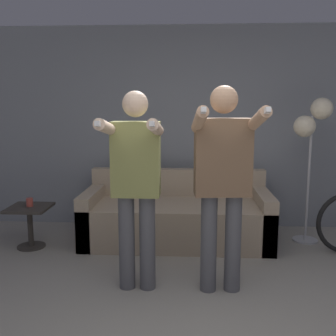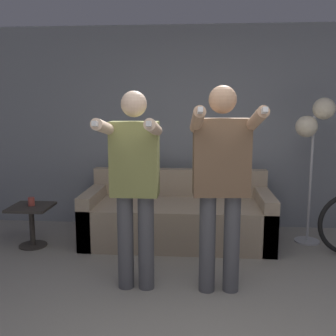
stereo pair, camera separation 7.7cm
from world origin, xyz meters
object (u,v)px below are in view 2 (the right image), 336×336
Objects in this scene: cat at (146,163)px; person_left at (135,178)px; side_table at (31,217)px; cup at (31,202)px; floor_lamp at (315,127)px; person_right at (221,174)px; couch at (178,218)px.

person_left is at bearing -85.76° from cat.
cup reaches higher than side_table.
side_table is (-3.19, -0.39, -1.02)m from floor_lamp.
cup is (0.00, 0.01, 0.18)m from side_table.
couch is at bearing 104.60° from person_right.
couch is at bearing -40.45° from cat.
cat reaches higher than cup.
person_right is at bearing -24.52° from cup.
cat is at bearing 28.20° from cup.
side_table is at bearing -117.02° from cup.
cat is at bearing 171.96° from floor_lamp.
cat is (-0.85, 1.60, -0.17)m from person_right.
cat is (-0.12, 1.61, -0.12)m from person_left.
side_table is at bearing -169.51° from couch.
couch is 1.68m from side_table.
floor_lamp is at bearing 6.95° from side_table.
side_table is at bearing 145.31° from person_left.
floor_lamp is 3.38m from side_table.
person_right is at bearing -24.24° from side_table.
person_right is at bearing 0.37° from person_left.
cup is at bearing 144.93° from person_left.
person_left is at bearing -144.23° from floor_lamp.
person_left is at bearing -34.85° from side_table.
cup is (-3.19, -0.38, -0.84)m from floor_lamp.
couch is at bearing -176.90° from floor_lamp.
side_table is (-1.35, 0.94, -0.66)m from person_left.
person_left is 1.62m from cat.
person_right is 1.05× the size of floor_lamp.
side_table is (-1.23, -0.67, -0.53)m from cat.
person_right is 1.82m from cat.
person_right reaches higher than person_left.
cat is 0.26× the size of floor_lamp.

